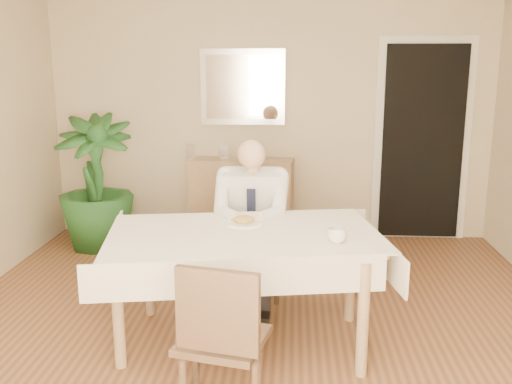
# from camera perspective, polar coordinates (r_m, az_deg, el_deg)

# --- Properties ---
(room) EXTENTS (5.00, 5.02, 2.60)m
(room) POSITION_cam_1_polar(r_m,az_deg,el_deg) (3.42, -0.39, 4.41)
(room) COLOR brown
(room) RESTS_ON ground
(window) EXTENTS (1.34, 0.04, 1.44)m
(window) POSITION_cam_1_polar(r_m,az_deg,el_deg) (1.00, -10.81, -8.31)
(window) COLOR white
(window) RESTS_ON room
(doorway) EXTENTS (0.96, 0.07, 2.10)m
(doorway) POSITION_cam_1_polar(r_m,az_deg,el_deg) (6.03, 16.28, 4.74)
(doorway) COLOR white
(doorway) RESTS_ON ground
(mirror) EXTENTS (0.86, 0.04, 0.76)m
(mirror) POSITION_cam_1_polar(r_m,az_deg,el_deg) (5.87, -1.36, 10.44)
(mirror) COLOR silver
(mirror) RESTS_ON room
(dining_table) EXTENTS (1.88, 1.30, 0.75)m
(dining_table) POSITION_cam_1_polar(r_m,az_deg,el_deg) (3.64, -1.21, -5.31)
(dining_table) COLOR tan
(dining_table) RESTS_ON ground
(chair_far) EXTENTS (0.47, 0.47, 0.96)m
(chair_far) POSITION_cam_1_polar(r_m,az_deg,el_deg) (4.52, -0.23, -3.31)
(chair_far) COLOR #493221
(chair_far) RESTS_ON ground
(chair_near) EXTENTS (0.49, 0.50, 0.87)m
(chair_near) POSITION_cam_1_polar(r_m,az_deg,el_deg) (2.90, -3.53, -14.10)
(chair_near) COLOR #493221
(chair_near) RESTS_ON ground
(seated_man) EXTENTS (0.48, 0.72, 1.24)m
(seated_man) POSITION_cam_1_polar(r_m,az_deg,el_deg) (4.20, -0.51, -2.48)
(seated_man) COLOR white
(seated_man) RESTS_ON ground
(plate) EXTENTS (0.26, 0.26, 0.02)m
(plate) POSITION_cam_1_polar(r_m,az_deg,el_deg) (3.79, -1.24, -3.10)
(plate) COLOR white
(plate) RESTS_ON dining_table
(food) EXTENTS (0.14, 0.14, 0.06)m
(food) POSITION_cam_1_polar(r_m,az_deg,el_deg) (3.78, -1.24, -2.78)
(food) COLOR olive
(food) RESTS_ON dining_table
(knife) EXTENTS (0.01, 0.13, 0.01)m
(knife) POSITION_cam_1_polar(r_m,az_deg,el_deg) (3.72, -0.71, -3.12)
(knife) COLOR silver
(knife) RESTS_ON dining_table
(fork) EXTENTS (0.01, 0.13, 0.01)m
(fork) POSITION_cam_1_polar(r_m,az_deg,el_deg) (3.73, -1.94, -3.09)
(fork) COLOR silver
(fork) RESTS_ON dining_table
(coffee_mug) EXTENTS (0.13, 0.13, 0.09)m
(coffee_mug) POSITION_cam_1_polar(r_m,az_deg,el_deg) (3.43, 8.08, -4.32)
(coffee_mug) COLOR white
(coffee_mug) RESTS_ON dining_table
(sideboard) EXTENTS (1.07, 0.45, 0.84)m
(sideboard) POSITION_cam_1_polar(r_m,az_deg,el_deg) (5.88, -1.43, -0.71)
(sideboard) COLOR tan
(sideboard) RESTS_ON ground
(photo_frame_left) EXTENTS (0.10, 0.02, 0.14)m
(photo_frame_left) POSITION_cam_1_polar(r_m,az_deg,el_deg) (5.86, -6.52, 4.01)
(photo_frame_left) COLOR silver
(photo_frame_left) RESTS_ON sideboard
(photo_frame_center) EXTENTS (0.10, 0.02, 0.14)m
(photo_frame_center) POSITION_cam_1_polar(r_m,az_deg,el_deg) (5.82, -3.25, 4.03)
(photo_frame_center) COLOR silver
(photo_frame_center) RESTS_ON sideboard
(photo_frame_right) EXTENTS (0.10, 0.02, 0.14)m
(photo_frame_right) POSITION_cam_1_polar(r_m,az_deg,el_deg) (5.80, -0.06, 4.02)
(photo_frame_right) COLOR silver
(photo_frame_right) RESTS_ON sideboard
(potted_palm) EXTENTS (0.86, 0.86, 1.31)m
(potted_palm) POSITION_cam_1_polar(r_m,az_deg,el_deg) (5.76, -15.77, 0.95)
(potted_palm) COLOR #1D4C1C
(potted_palm) RESTS_ON ground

